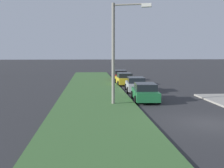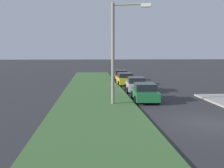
{
  "view_description": "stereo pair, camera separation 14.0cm",
  "coord_description": "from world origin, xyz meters",
  "views": [
    {
      "loc": [
        -14.74,
        6.7,
        3.91
      ],
      "look_at": [
        10.36,
        4.63,
        1.1
      ],
      "focal_mm": 44.95,
      "sensor_mm": 36.0,
      "label": 1
    },
    {
      "loc": [
        -14.75,
        6.56,
        3.91
      ],
      "look_at": [
        10.36,
        4.63,
        1.1
      ],
      "focal_mm": 44.95,
      "sensor_mm": 36.0,
      "label": 2
    }
  ],
  "objects": [
    {
      "name": "parked_car_yellow",
      "position": [
        19.18,
        2.39,
        0.72
      ],
      "size": [
        4.34,
        2.1,
        1.47
      ],
      "rotation": [
        0.0,
        0.0,
        0.02
      ],
      "color": "gold",
      "rests_on": "ground"
    },
    {
      "name": "ground",
      "position": [
        0.0,
        0.0,
        0.0
      ],
      "size": [
        300.0,
        300.0,
        0.0
      ],
      "primitive_type": "plane",
      "color": "#2D2D30"
    },
    {
      "name": "parked_car_red",
      "position": [
        24.7,
        2.28,
        0.72
      ],
      "size": [
        4.33,
        2.08,
        1.47
      ],
      "rotation": [
        0.0,
        0.0,
        -0.02
      ],
      "color": "red",
      "rests_on": "ground"
    },
    {
      "name": "grass_median",
      "position": [
        10.0,
        6.25,
        0.06
      ],
      "size": [
        60.0,
        6.0,
        0.12
      ],
      "primitive_type": "cube",
      "color": "#3D6633",
      "rests_on": "ground"
    },
    {
      "name": "parked_car_silver",
      "position": [
        13.14,
        1.99,
        0.72
      ],
      "size": [
        4.4,
        2.21,
        1.47
      ],
      "rotation": [
        0.0,
        0.0,
        -0.06
      ],
      "color": "#B2B5BA",
      "rests_on": "ground"
    },
    {
      "name": "streetlight",
      "position": [
        5.83,
        4.57,
        4.39
      ],
      "size": [
        1.07,
        2.81,
        7.5
      ],
      "color": "gray",
      "rests_on": "ground"
    },
    {
      "name": "parked_car_green",
      "position": [
        7.47,
        2.17,
        0.72
      ],
      "size": [
        4.4,
        2.21,
        1.47
      ],
      "rotation": [
        0.0,
        0.0,
        -0.06
      ],
      "color": "#1E6B38",
      "rests_on": "ground"
    }
  ]
}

